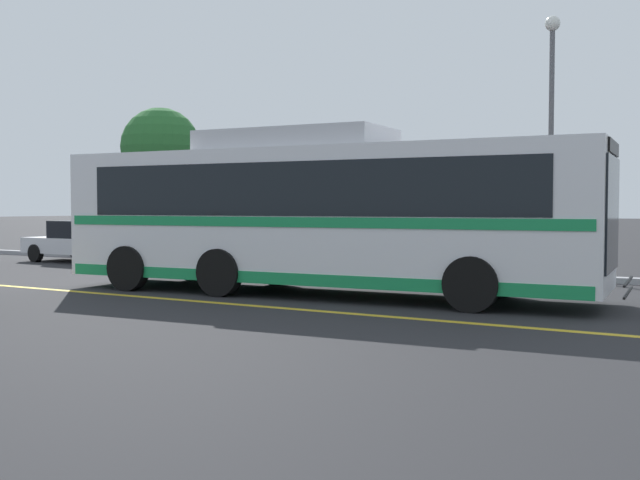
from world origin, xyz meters
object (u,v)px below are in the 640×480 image
at_px(transit_bus, 319,212).
at_px(parked_car_0, 81,241).
at_px(parked_car_1, 210,242).
at_px(street_lamp, 551,109).
at_px(tree_0, 161,148).
at_px(parked_car_2, 388,253).

relative_size(transit_bus, parked_car_0, 2.93).
distance_m(parked_car_1, street_lamp, 10.59).
xyz_separation_m(parked_car_0, tree_0, (-1.10, 5.22, 3.54)).
bearing_deg(tree_0, parked_car_0, -78.14).
height_order(parked_car_1, parked_car_2, parked_car_1).
xyz_separation_m(parked_car_1, street_lamp, (9.49, 2.84, 3.73)).
bearing_deg(parked_car_1, tree_0, 54.92).
distance_m(parked_car_0, tree_0, 6.40).
bearing_deg(parked_car_1, transit_bus, -121.09).
height_order(transit_bus, street_lamp, street_lamp).
bearing_deg(parked_car_2, transit_bus, -179.23).
height_order(parked_car_0, tree_0, tree_0).
bearing_deg(street_lamp, transit_bus, -114.15).
bearing_deg(transit_bus, tree_0, -129.84).
bearing_deg(parked_car_1, parked_car_0, 95.04).
xyz_separation_m(parked_car_1, tree_0, (-6.42, 5.02, 3.45)).
relative_size(parked_car_0, parked_car_1, 0.86).
bearing_deg(street_lamp, tree_0, 172.20).
distance_m(parked_car_1, parked_car_2, 6.07).
height_order(street_lamp, tree_0, street_lamp).
distance_m(transit_bus, street_lamp, 8.26).
relative_size(transit_bus, parked_car_2, 2.59).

